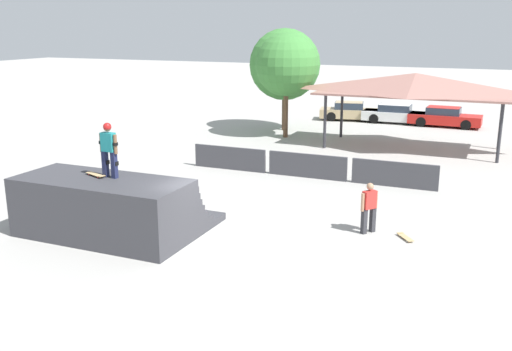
# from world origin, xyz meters

# --- Properties ---
(ground_plane) EXTENTS (160.00, 160.00, 0.00)m
(ground_plane) POSITION_xyz_m (0.00, 0.00, 0.00)
(ground_plane) COLOR #A3A09B
(quarter_pipe_ramp) EXTENTS (5.48, 4.14, 1.87)m
(quarter_pipe_ramp) POSITION_xyz_m (-3.32, -0.63, 0.84)
(quarter_pipe_ramp) COLOR #38383D
(quarter_pipe_ramp) RESTS_ON ground
(skater_on_deck) EXTENTS (0.73, 0.26, 1.70)m
(skater_on_deck) POSITION_xyz_m (-3.17, -0.67, 2.85)
(skater_on_deck) COLOR #1E2347
(skater_on_deck) RESTS_ON quarter_pipe_ramp
(skateboard_on_deck) EXTENTS (0.87, 0.49, 0.09)m
(skateboard_on_deck) POSITION_xyz_m (-3.65, -0.75, 1.93)
(skateboard_on_deck) COLOR red
(skateboard_on_deck) RESTS_ON quarter_pipe_ramp
(bystander_walking) EXTENTS (0.47, 0.59, 1.64)m
(bystander_walking) POSITION_xyz_m (4.17, 2.65, 0.91)
(bystander_walking) COLOR #2D2D33
(bystander_walking) RESTS_ON ground
(skateboard_on_ground) EXTENTS (0.62, 0.73, 0.09)m
(skateboard_on_ground) POSITION_xyz_m (5.34, 2.57, 0.06)
(skateboard_on_ground) COLOR silver
(skateboard_on_ground) RESTS_ON ground
(barrier_fence) EXTENTS (10.96, 0.12, 1.05)m
(barrier_fence) POSITION_xyz_m (0.24, 8.40, 0.53)
(barrier_fence) COLOR #3D3D42
(barrier_fence) RESTS_ON ground
(pavilion_shelter) EXTENTS (10.16, 4.05, 4.01)m
(pavilion_shelter) POSITION_xyz_m (3.48, 16.36, 3.42)
(pavilion_shelter) COLOR #2D2D33
(pavilion_shelter) RESTS_ON ground
(tree_beside_pavilion) EXTENTS (4.37, 4.37, 6.27)m
(tree_beside_pavilion) POSITION_xyz_m (-4.78, 19.00, 4.08)
(tree_beside_pavilion) COLOR brown
(tree_beside_pavilion) RESTS_ON ground
(tree_far_back) EXTENTS (3.61, 3.61, 6.03)m
(tree_far_back) POSITION_xyz_m (-3.85, 16.73, 4.21)
(tree_far_back) COLOR brown
(tree_far_back) RESTS_ON ground
(parked_car_tan) EXTENTS (4.41, 2.43, 1.27)m
(parked_car_tan) POSITION_xyz_m (-1.89, 24.43, 0.60)
(parked_car_tan) COLOR tan
(parked_car_tan) RESTS_ON ground
(parked_car_white) EXTENTS (4.49, 1.78, 1.27)m
(parked_car_white) POSITION_xyz_m (1.26, 24.49, 0.60)
(parked_car_white) COLOR silver
(parked_car_white) RESTS_ON ground
(parked_car_red) EXTENTS (4.58, 1.87, 1.27)m
(parked_car_red) POSITION_xyz_m (4.42, 24.33, 0.60)
(parked_car_red) COLOR red
(parked_car_red) RESTS_ON ground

